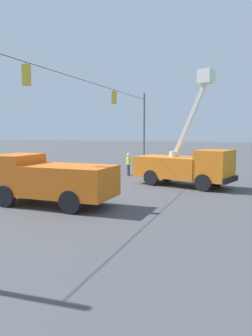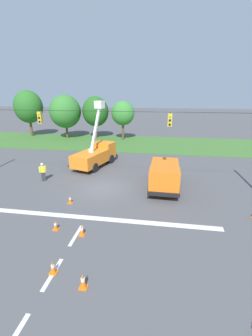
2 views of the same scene
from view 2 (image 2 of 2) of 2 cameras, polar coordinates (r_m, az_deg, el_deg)
ground_plane at (r=19.84m, az=-5.52°, el=-5.19°), size 200.00×200.00×0.00m
grass_verge at (r=36.71m, az=1.41°, el=6.29°), size 56.00×12.00×0.10m
lane_markings at (r=14.57m, az=-11.85°, el=-15.21°), size 17.60×15.25×0.01m
signal_gantry at (r=18.52m, az=-5.93°, el=6.89°), size 26.20×0.33×7.20m
tree_far_west at (r=45.46m, az=-23.56°, el=14.04°), size 5.12×4.79×8.28m
tree_west at (r=41.56m, az=-15.16°, el=13.66°), size 5.30×5.76×7.55m
tree_centre at (r=40.72m, az=-7.76°, el=14.00°), size 4.58×4.11×7.27m
tree_east at (r=38.64m, az=-0.80°, el=13.70°), size 3.85×3.29×6.60m
utility_truck_bucket_lift at (r=25.51m, az=-7.70°, el=3.58°), size 3.95×6.63×7.09m
utility_truck_support_near at (r=19.74m, az=9.72°, el=-1.62°), size 2.62×6.04×2.34m
road_worker at (r=22.45m, az=-20.39°, el=-0.68°), size 0.56×0.42×1.77m
traffic_cone_foreground_left at (r=10.94m, az=-10.90°, el=-26.30°), size 0.36×0.36×0.75m
traffic_cone_foreground_right at (r=11.91m, az=-18.10°, el=-22.79°), size 0.36×0.36×0.68m
traffic_cone_near_bucket at (r=14.83m, az=-17.49°, el=-13.67°), size 0.36×0.36×0.65m
traffic_cone_lane_edge_a at (r=17.69m, az=-14.02°, el=-7.74°), size 0.36×0.36×0.65m
traffic_cone_lane_edge_b at (r=13.93m, az=-11.19°, el=-15.14°), size 0.36×0.36×0.73m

